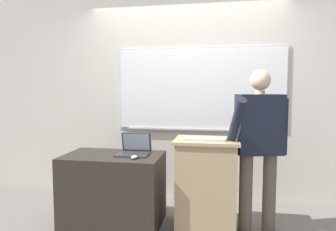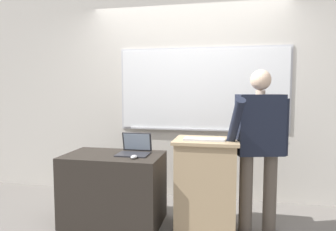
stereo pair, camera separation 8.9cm
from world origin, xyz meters
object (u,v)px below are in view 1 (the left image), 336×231
object	(u,v)px
wireless_keyboard	(204,139)
computer_mouse_by_laptop	(134,157)
side_desk	(114,189)
lectern_podium	(206,184)
laptop	(135,149)
person_presenter	(259,139)

from	to	relation	value
wireless_keyboard	computer_mouse_by_laptop	bearing A→B (deg)	-170.83
side_desk	computer_mouse_by_laptop	distance (m)	0.49
lectern_podium	laptop	bearing A→B (deg)	176.57
lectern_podium	side_desk	distance (m)	0.97
person_presenter	wireless_keyboard	world-z (taller)	person_presenter
wireless_keyboard	computer_mouse_by_laptop	world-z (taller)	wireless_keyboard
person_presenter	wireless_keyboard	xyz separation A→B (m)	(-0.53, -0.11, 0.01)
person_presenter	wireless_keyboard	bearing A→B (deg)	177.65
lectern_podium	laptop	world-z (taller)	laptop
person_presenter	computer_mouse_by_laptop	world-z (taller)	person_presenter
wireless_keyboard	computer_mouse_by_laptop	distance (m)	0.71
laptop	wireless_keyboard	bearing A→B (deg)	-8.17
computer_mouse_by_laptop	side_desk	bearing A→B (deg)	152.66
lectern_podium	side_desk	bearing A→B (deg)	-178.20
side_desk	person_presenter	distance (m)	1.58
side_desk	laptop	size ratio (longest dim) A/B	3.10
wireless_keyboard	lectern_podium	bearing A→B (deg)	72.92
person_presenter	laptop	size ratio (longest dim) A/B	4.90
person_presenter	side_desk	bearing A→B (deg)	168.78
side_desk	person_presenter	size ratio (longest dim) A/B	0.63
lectern_podium	person_presenter	distance (m)	0.69
laptop	computer_mouse_by_laptop	bearing A→B (deg)	-74.68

